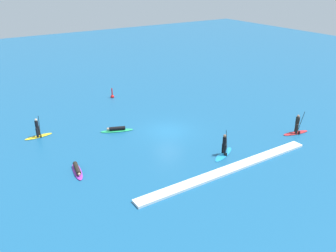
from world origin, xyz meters
TOP-DOWN VIEW (x-y plane):
  - ground_plane at (0.00, 0.00)m, footprint 120.00×120.00m
  - surfer_on_yellow_board at (-10.41, 5.19)m, footprint 2.45×0.77m
  - surfer_on_green_board at (-4.02, 2.51)m, footprint 3.02×1.67m
  - surfer_on_blue_board at (1.31, -6.27)m, footprint 2.85×1.84m
  - surfer_on_purple_board at (-9.52, -2.45)m, footprint 1.00×2.72m
  - surfer_on_red_board at (9.54, -6.73)m, footprint 2.73×1.10m
  - marker_buoy at (-0.46, 11.34)m, footprint 0.43×0.43m
  - wave_crest at (0.00, -8.36)m, footprint 15.65×0.90m

SIDE VIEW (x-z plane):
  - ground_plane at x=0.00m, z-range 0.00..0.00m
  - wave_crest at x=0.00m, z-range 0.00..0.18m
  - surfer_on_green_board at x=-4.02m, z-range -0.06..0.39m
  - surfer_on_purple_board at x=-9.52m, z-range -0.05..0.39m
  - marker_buoy at x=-0.46m, z-range -0.42..0.83m
  - surfer_on_blue_board at x=1.31m, z-range -0.65..1.63m
  - surfer_on_yellow_board at x=-10.41m, z-range -0.57..1.58m
  - surfer_on_red_board at x=9.54m, z-range -0.61..1.69m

